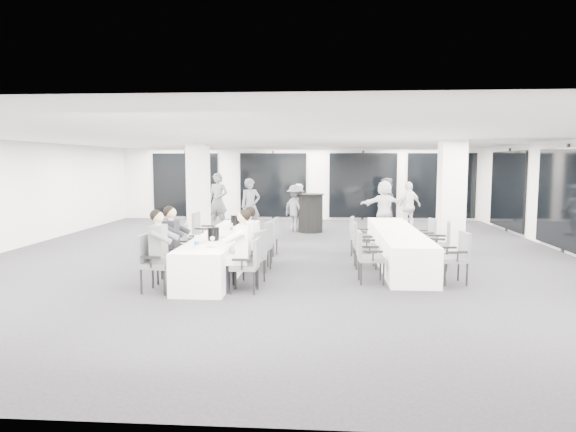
{
  "coord_description": "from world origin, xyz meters",
  "views": [
    {
      "loc": [
        1.02,
        -12.11,
        2.25
      ],
      "look_at": [
        0.17,
        -0.2,
        0.99
      ],
      "focal_mm": 32.0,
      "sensor_mm": 36.0,
      "label": 1
    }
  ],
  "objects_px": {
    "standing_guest_f": "(384,202)",
    "standing_guest_h": "(455,206)",
    "chair_side_left_near": "(367,253)",
    "chair_main_right_mid": "(262,243)",
    "chair_main_right_near": "(249,262)",
    "chair_main_left_near": "(153,259)",
    "chair_side_right_mid": "(441,241)",
    "chair_main_right_second": "(254,254)",
    "chair_main_right_far": "(270,234)",
    "cocktail_table": "(311,213)",
    "chair_side_left_far": "(357,234)",
    "chair_main_left_far": "(202,231)",
    "chair_main_left_second": "(166,252)",
    "standing_guest_e": "(386,198)",
    "standing_guest_g": "(218,197)",
    "chair_main_left_fourth": "(192,241)",
    "chair_side_right_far": "(427,235)",
    "chair_main_left_mid": "(180,247)",
    "standing_guest_a": "(250,203)",
    "banquet_table_main": "(224,251)",
    "standing_guest_c": "(295,205)",
    "banquet_table_side": "(397,246)",
    "chair_main_right_fourth": "(265,242)",
    "ice_bucket_near": "(213,234)",
    "standing_guest_b": "(298,203)",
    "chair_side_left_mid": "(361,242)",
    "chair_side_right_near": "(457,254)",
    "standing_guest_d": "(409,203)"
  },
  "relations": [
    {
      "from": "chair_side_left_near",
      "to": "chair_main_right_mid",
      "type": "bearing_deg",
      "value": -115.27
    },
    {
      "from": "chair_side_right_mid",
      "to": "standing_guest_c",
      "type": "distance_m",
      "value": 6.58
    },
    {
      "from": "chair_main_left_second",
      "to": "chair_main_left_mid",
      "type": "distance_m",
      "value": 0.89
    },
    {
      "from": "chair_side_left_far",
      "to": "chair_main_left_mid",
      "type": "bearing_deg",
      "value": -49.82
    },
    {
      "from": "standing_guest_g",
      "to": "ice_bucket_near",
      "type": "xyz_separation_m",
      "value": [
        1.46,
        -7.39,
        -0.2
      ]
    },
    {
      "from": "chair_main_left_near",
      "to": "chair_main_left_mid",
      "type": "height_order",
      "value": "chair_main_left_near"
    },
    {
      "from": "chair_main_left_near",
      "to": "chair_main_right_mid",
      "type": "bearing_deg",
      "value": 145.12
    },
    {
      "from": "chair_main_right_mid",
      "to": "chair_main_right_near",
      "type": "bearing_deg",
      "value": -172.59
    },
    {
      "from": "chair_side_left_far",
      "to": "standing_guest_h",
      "type": "height_order",
      "value": "standing_guest_h"
    },
    {
      "from": "standing_guest_f",
      "to": "standing_guest_h",
      "type": "xyz_separation_m",
      "value": [
        2.16,
        -0.55,
        -0.05
      ]
    },
    {
      "from": "chair_main_left_second",
      "to": "chair_main_right_mid",
      "type": "height_order",
      "value": "chair_main_right_mid"
    },
    {
      "from": "chair_main_left_second",
      "to": "chair_main_left_mid",
      "type": "height_order",
      "value": "chair_main_left_second"
    },
    {
      "from": "chair_side_left_near",
      "to": "chair_main_right_far",
      "type": "bearing_deg",
      "value": -144.06
    },
    {
      "from": "chair_main_right_near",
      "to": "chair_side_left_mid",
      "type": "height_order",
      "value": "chair_side_left_mid"
    },
    {
      "from": "chair_main_right_far",
      "to": "standing_guest_h",
      "type": "bearing_deg",
      "value": -44.11
    },
    {
      "from": "chair_side_right_near",
      "to": "standing_guest_f",
      "type": "bearing_deg",
      "value": -3.43
    },
    {
      "from": "chair_side_right_mid",
      "to": "chair_main_right_second",
      "type": "bearing_deg",
      "value": 128.46
    },
    {
      "from": "banquet_table_main",
      "to": "chair_side_right_far",
      "type": "relative_size",
      "value": 5.56
    },
    {
      "from": "standing_guest_g",
      "to": "banquet_table_main",
      "type": "bearing_deg",
      "value": -63.29
    },
    {
      "from": "banquet_table_side",
      "to": "chair_side_left_near",
      "type": "xyz_separation_m",
      "value": [
        -0.84,
        -1.96,
        0.18
      ]
    },
    {
      "from": "standing_guest_b",
      "to": "chair_main_left_second",
      "type": "bearing_deg",
      "value": 64.86
    },
    {
      "from": "cocktail_table",
      "to": "chair_side_left_far",
      "type": "relative_size",
      "value": 1.33
    },
    {
      "from": "banquet_table_main",
      "to": "chair_side_right_far",
      "type": "xyz_separation_m",
      "value": [
        4.58,
        1.78,
        0.14
      ]
    },
    {
      "from": "standing_guest_c",
      "to": "standing_guest_f",
      "type": "xyz_separation_m",
      "value": [
        2.9,
        0.44,
        0.08
      ]
    },
    {
      "from": "chair_main_right_near",
      "to": "standing_guest_h",
      "type": "xyz_separation_m",
      "value": [
        5.41,
        7.78,
        0.35
      ]
    },
    {
      "from": "standing_guest_a",
      "to": "standing_guest_h",
      "type": "xyz_separation_m",
      "value": [
        6.43,
        0.56,
        -0.1
      ]
    },
    {
      "from": "chair_main_right_near",
      "to": "standing_guest_a",
      "type": "xyz_separation_m",
      "value": [
        -1.02,
        7.22,
        0.45
      ]
    },
    {
      "from": "cocktail_table",
      "to": "chair_side_left_far",
      "type": "height_order",
      "value": "cocktail_table"
    },
    {
      "from": "standing_guest_g",
      "to": "chair_main_left_fourth",
      "type": "bearing_deg",
      "value": -69.95
    },
    {
      "from": "banquet_table_side",
      "to": "chair_side_left_far",
      "type": "xyz_separation_m",
      "value": [
        -0.83,
        0.91,
        0.16
      ]
    },
    {
      "from": "chair_side_right_far",
      "to": "chair_main_left_mid",
      "type": "bearing_deg",
      "value": 104.51
    },
    {
      "from": "chair_side_right_near",
      "to": "standing_guest_h",
      "type": "relative_size",
      "value": 0.54
    },
    {
      "from": "chair_side_left_far",
      "to": "chair_side_right_far",
      "type": "xyz_separation_m",
      "value": [
        1.66,
        0.02,
        -0.02
      ]
    },
    {
      "from": "chair_main_left_near",
      "to": "standing_guest_h",
      "type": "bearing_deg",
      "value": 145.76
    },
    {
      "from": "banquet_table_main",
      "to": "banquet_table_side",
      "type": "distance_m",
      "value": 3.85
    },
    {
      "from": "chair_main_right_second",
      "to": "banquet_table_main",
      "type": "bearing_deg",
      "value": 45.16
    },
    {
      "from": "chair_side_right_far",
      "to": "standing_guest_g",
      "type": "distance_m",
      "value": 7.64
    },
    {
      "from": "chair_main_left_second",
      "to": "standing_guest_a",
      "type": "distance_m",
      "value": 6.62
    },
    {
      "from": "chair_main_left_second",
      "to": "standing_guest_e",
      "type": "distance_m",
      "value": 10.63
    },
    {
      "from": "chair_side_right_mid",
      "to": "standing_guest_g",
      "type": "bearing_deg",
      "value": 59.22
    },
    {
      "from": "chair_side_right_near",
      "to": "cocktail_table",
      "type": "bearing_deg",
      "value": 15.72
    },
    {
      "from": "chair_main_left_mid",
      "to": "chair_main_right_near",
      "type": "height_order",
      "value": "chair_main_right_near"
    },
    {
      "from": "chair_main_right_near",
      "to": "standing_guest_e",
      "type": "xyz_separation_m",
      "value": [
        3.51,
        9.92,
        0.42
      ]
    },
    {
      "from": "standing_guest_d",
      "to": "standing_guest_a",
      "type": "bearing_deg",
      "value": -19.02
    },
    {
      "from": "standing_guest_b",
      "to": "standing_guest_d",
      "type": "xyz_separation_m",
      "value": [
        3.67,
        -0.33,
        0.06
      ]
    },
    {
      "from": "chair_side_left_mid",
      "to": "standing_guest_e",
      "type": "xyz_separation_m",
      "value": [
        1.43,
        7.71,
        0.4
      ]
    },
    {
      "from": "chair_side_left_far",
      "to": "chair_side_left_near",
      "type": "bearing_deg",
      "value": 10.0
    },
    {
      "from": "chair_main_right_fourth",
      "to": "chair_side_left_near",
      "type": "bearing_deg",
      "value": -120.32
    },
    {
      "from": "chair_side_right_mid",
      "to": "standing_guest_c",
      "type": "bearing_deg",
      "value": 45.66
    },
    {
      "from": "chair_main_left_near",
      "to": "chair_main_left_far",
      "type": "relative_size",
      "value": 0.98
    }
  ]
}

